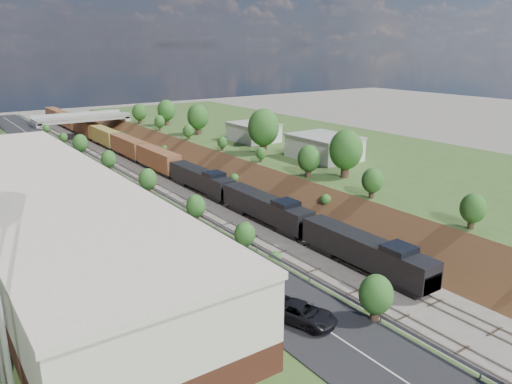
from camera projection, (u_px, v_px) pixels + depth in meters
name	position (u px, v px, depth m)	size (l,w,h in m)	color
platform_right	(331.00, 158.00, 103.94)	(44.00, 180.00, 5.00)	#385021
embankment_left	(130.00, 207.00, 80.50)	(7.07, 180.00, 7.07)	brown
embankment_right	(243.00, 186.00, 92.57)	(7.07, 180.00, 7.07)	brown
rail_left_track	(177.00, 197.00, 85.08)	(1.58, 180.00, 0.18)	gray
rail_right_track	(204.00, 192.00, 87.94)	(1.58, 180.00, 0.18)	gray
road	(99.00, 181.00, 76.60)	(8.00, 180.00, 0.10)	black
guardrail	(125.00, 174.00, 78.55)	(0.10, 171.00, 0.70)	#99999E
commercial_building	(46.00, 212.00, 51.46)	(14.30, 62.30, 7.00)	brown
overpass	(82.00, 123.00, 133.90)	(24.50, 8.30, 7.40)	gray
white_building_near	(324.00, 148.00, 91.16)	(9.00, 12.00, 4.00)	silver
white_building_far	(254.00, 133.00, 108.25)	(8.00, 10.00, 3.60)	silver
tree_right_large	(346.00, 150.00, 77.48)	(5.25, 5.25, 7.61)	#473323
tree_left_crest	(276.00, 246.00, 46.61)	(2.45, 2.45, 3.55)	#473323
freight_train	(131.00, 147.00, 113.88)	(3.08, 156.93, 4.60)	black
suv	(302.00, 313.00, 37.19)	(2.52, 5.47, 1.52)	black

